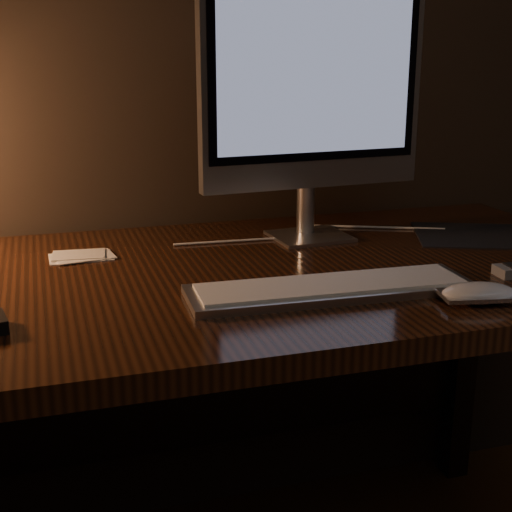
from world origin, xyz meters
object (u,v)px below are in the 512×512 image
object	(u,v)px
monitor	(314,95)
desk	(207,326)
mouse	(478,296)
keyboard	(331,288)

from	to	relation	value
monitor	desk	bearing A→B (deg)	-162.05
mouse	monitor	bearing A→B (deg)	114.70
monitor	mouse	size ratio (longest dim) A/B	4.23
monitor	mouse	bearing A→B (deg)	-80.70
monitor	keyboard	distance (m)	0.45
keyboard	mouse	xyz separation A→B (m)	(0.20, -0.11, 0.00)
keyboard	desk	bearing A→B (deg)	125.69
keyboard	mouse	distance (m)	0.23
desk	mouse	world-z (taller)	mouse
desk	monitor	distance (m)	0.50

